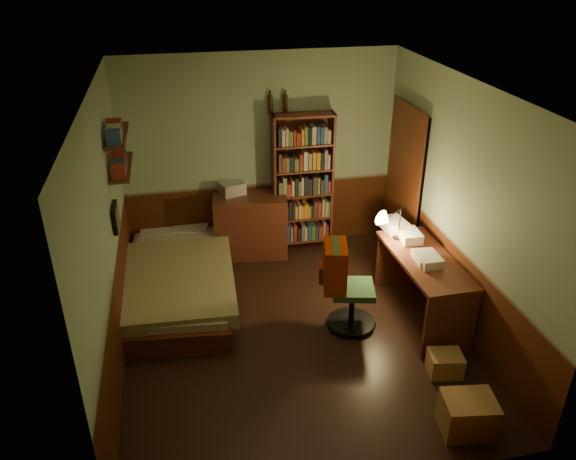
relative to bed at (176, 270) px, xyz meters
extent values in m
cube|color=black|center=(1.19, -0.97, -0.35)|extent=(3.50, 4.00, 0.02)
cube|color=silver|center=(1.19, -0.97, 2.27)|extent=(3.50, 4.00, 0.02)
cube|color=#8BA57F|center=(1.19, 1.04, 0.96)|extent=(3.50, 0.02, 2.60)
cube|color=#8BA57F|center=(-0.57, -0.97, 0.96)|extent=(0.02, 4.00, 2.60)
cube|color=#8BA57F|center=(2.95, -0.97, 0.96)|extent=(0.02, 4.00, 2.60)
cube|color=#8BA57F|center=(1.19, -2.98, 0.96)|extent=(3.50, 0.02, 2.60)
cube|color=black|center=(2.91, 0.33, 0.66)|extent=(0.06, 0.90, 2.00)
cube|color=#481F0E|center=(2.88, 0.33, 0.66)|extent=(0.02, 0.98, 2.08)
cube|color=olive|center=(0.00, 0.00, 0.00)|extent=(1.44, 2.41, 0.68)
cube|color=#552617|center=(1.00, 0.79, 0.08)|extent=(0.99, 0.58, 0.84)
cube|color=#B2B2B7|center=(0.80, 0.92, 0.57)|extent=(0.36, 0.31, 0.16)
cube|color=#552617|center=(1.72, 0.88, 0.58)|extent=(0.80, 0.28, 1.85)
cylinder|color=black|center=(1.32, 0.99, 1.62)|extent=(0.08, 0.08, 0.23)
cylinder|color=black|center=(1.51, 0.99, 1.62)|extent=(0.08, 0.08, 0.22)
cube|color=#552617|center=(2.63, -0.98, 0.03)|extent=(0.61, 1.41, 0.75)
cube|color=silver|center=(2.54, -0.31, 0.47)|extent=(0.27, 0.35, 0.13)
cone|color=black|center=(2.51, -0.51, 0.71)|extent=(0.21, 0.21, 0.61)
cube|color=#26512E|center=(1.83, -1.00, 0.21)|extent=(0.65, 0.60, 1.10)
cube|color=#A92D00|center=(1.73, -0.76, 1.01)|extent=(0.32, 0.46, 0.50)
cube|color=#552617|center=(-0.45, 0.13, 1.26)|extent=(0.20, 0.90, 0.03)
cube|color=#552617|center=(-0.45, 0.13, 1.61)|extent=(0.20, 0.90, 0.03)
cube|color=black|center=(-0.53, -0.37, 0.91)|extent=(0.04, 0.32, 0.26)
cube|color=#9E7842|center=(2.36, -2.61, -0.18)|extent=(0.49, 0.41, 0.33)
cube|color=#9E7842|center=(2.50, -1.91, -0.23)|extent=(0.35, 0.31, 0.22)
camera|label=1|loc=(0.15, -5.74, 3.41)|focal=35.00mm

